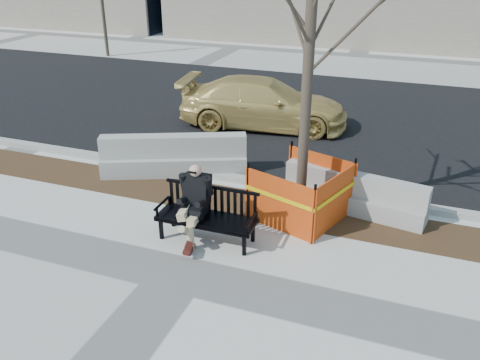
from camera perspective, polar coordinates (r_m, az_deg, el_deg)
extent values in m
plane|color=beige|center=(8.17, -6.89, -10.56)|extent=(120.00, 120.00, 0.00)
cube|color=#47301C|center=(10.19, -0.30, -2.55)|extent=(40.00, 1.20, 0.02)
cube|color=black|center=(15.70, 7.81, 7.40)|extent=(60.00, 10.40, 0.01)
cube|color=#9E9B93|center=(10.96, 1.46, -0.13)|extent=(60.00, 0.25, 0.12)
imported|color=tan|center=(14.57, 2.64, 6.17)|extent=(4.97, 2.62, 1.37)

